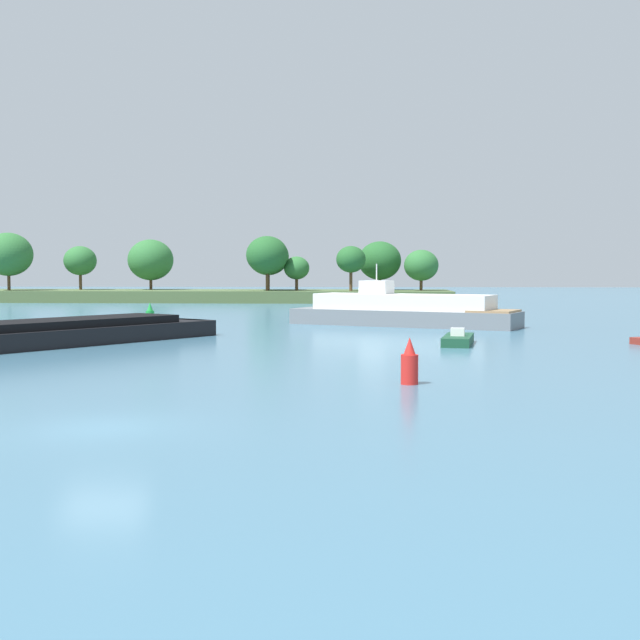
{
  "coord_description": "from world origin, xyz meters",
  "views": [
    {
      "loc": [
        7.7,
        -23.63,
        4.61
      ],
      "look_at": [
        4.46,
        32.75,
        1.2
      ],
      "focal_mm": 46.78,
      "sensor_mm": 36.0,
      "label": 1
    }
  ],
  "objects_px": {
    "white_riverboat": "(403,311)",
    "channel_buoy_green": "(150,315)",
    "channel_buoy_red": "(410,364)",
    "fishing_skiff": "(458,340)"
  },
  "relations": [
    {
      "from": "channel_buoy_red",
      "to": "channel_buoy_green",
      "type": "bearing_deg",
      "value": 119.64
    },
    {
      "from": "fishing_skiff",
      "to": "channel_buoy_green",
      "type": "distance_m",
      "value": 28.91
    },
    {
      "from": "fishing_skiff",
      "to": "channel_buoy_red",
      "type": "bearing_deg",
      "value": -102.04
    },
    {
      "from": "white_riverboat",
      "to": "channel_buoy_green",
      "type": "bearing_deg",
      "value": -178.59
    },
    {
      "from": "white_riverboat",
      "to": "channel_buoy_green",
      "type": "relative_size",
      "value": 10.09
    },
    {
      "from": "fishing_skiff",
      "to": "white_riverboat",
      "type": "bearing_deg",
      "value": 98.92
    },
    {
      "from": "white_riverboat",
      "to": "channel_buoy_red",
      "type": "xyz_separation_m",
      "value": [
        -1.23,
        -35.33,
        -0.42
      ]
    },
    {
      "from": "fishing_skiff",
      "to": "channel_buoy_red",
      "type": "relative_size",
      "value": 3.01
    },
    {
      "from": "white_riverboat",
      "to": "channel_buoy_green",
      "type": "distance_m",
      "value": 21.05
    },
    {
      "from": "channel_buoy_red",
      "to": "white_riverboat",
      "type": "bearing_deg",
      "value": 88.01
    }
  ]
}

